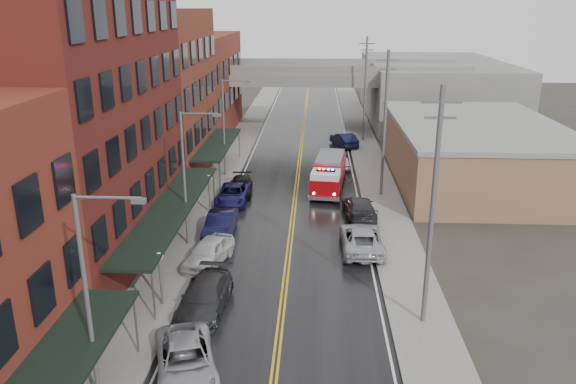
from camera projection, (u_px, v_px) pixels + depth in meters
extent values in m
cube|color=black|center=(293.00, 215.00, 42.96)|extent=(11.00, 160.00, 0.02)
cube|color=slate|center=(199.00, 213.00, 43.29)|extent=(3.00, 160.00, 0.15)
cube|color=slate|center=(389.00, 216.00, 42.58)|extent=(3.00, 160.00, 0.15)
cube|color=gray|center=(220.00, 213.00, 43.21)|extent=(0.30, 160.00, 0.15)
cube|color=gray|center=(367.00, 216.00, 42.66)|extent=(0.30, 160.00, 0.15)
cube|color=#4D1514|center=(71.00, 114.00, 34.12)|extent=(9.00, 20.00, 18.00)
cube|color=brown|center=(153.00, 95.00, 51.17)|extent=(9.00, 15.00, 15.00)
cube|color=maroon|center=(194.00, 85.00, 68.23)|extent=(9.00, 20.00, 12.00)
cube|color=#89664A|center=(474.00, 154.00, 50.87)|extent=(14.00, 22.00, 5.00)
cube|color=slate|center=(433.00, 90.00, 78.72)|extent=(18.00, 30.00, 8.00)
cylinder|color=slate|center=(136.00, 326.00, 25.36)|extent=(0.10, 0.10, 3.00)
cube|color=black|center=(171.00, 208.00, 35.74)|extent=(2.60, 18.00, 0.18)
cylinder|color=slate|center=(153.00, 296.00, 28.01)|extent=(0.10, 0.10, 3.00)
cylinder|color=slate|center=(214.00, 189.00, 44.31)|extent=(0.10, 0.10, 3.00)
cube|color=black|center=(218.00, 144.00, 52.32)|extent=(2.60, 13.00, 0.18)
cylinder|color=slate|center=(220.00, 178.00, 46.96)|extent=(0.10, 0.10, 3.00)
cylinder|color=slate|center=(239.00, 144.00, 58.52)|extent=(0.10, 0.10, 3.00)
cylinder|color=#59595B|center=(161.00, 282.00, 29.56)|extent=(0.14, 0.14, 2.80)
sphere|color=silver|center=(159.00, 256.00, 29.09)|extent=(0.44, 0.44, 0.44)
cylinder|color=#59595B|center=(210.00, 197.00, 42.82)|extent=(0.14, 0.14, 2.80)
sphere|color=silver|center=(209.00, 178.00, 42.35)|extent=(0.44, 0.44, 0.44)
cylinder|color=#59595B|center=(88.00, 308.00, 21.02)|extent=(0.18, 0.18, 9.00)
cylinder|color=#59595B|center=(107.00, 198.00, 19.57)|extent=(2.40, 0.12, 0.12)
cube|color=#59595B|center=(139.00, 201.00, 19.55)|extent=(0.50, 0.22, 0.18)
cylinder|color=#59595B|center=(184.00, 181.00, 36.18)|extent=(0.18, 0.18, 9.00)
cylinder|color=#59595B|center=(199.00, 114.00, 34.73)|extent=(2.40, 0.12, 0.12)
cube|color=#59595B|center=(217.00, 115.00, 34.71)|extent=(0.50, 0.22, 0.18)
cylinder|color=#59595B|center=(224.00, 129.00, 51.34)|extent=(0.18, 0.18, 9.00)
cylinder|color=#59595B|center=(235.00, 81.00, 49.89)|extent=(2.40, 0.12, 0.12)
cube|color=#59595B|center=(248.00, 82.00, 49.86)|extent=(0.50, 0.22, 0.18)
cylinder|color=#59595B|center=(432.00, 212.00, 26.50)|extent=(0.24, 0.24, 12.00)
cube|color=#59595B|center=(442.00, 102.00, 24.86)|extent=(1.80, 0.12, 0.12)
cube|color=#59595B|center=(440.00, 118.00, 25.08)|extent=(1.40, 0.12, 0.12)
cylinder|color=#59595B|center=(385.00, 126.00, 45.45)|extent=(0.24, 0.24, 12.00)
cube|color=#59595B|center=(388.00, 60.00, 43.81)|extent=(1.80, 0.12, 0.12)
cube|color=#59595B|center=(388.00, 69.00, 44.03)|extent=(1.40, 0.12, 0.12)
cylinder|color=#59595B|center=(365.00, 90.00, 64.40)|extent=(0.24, 0.24, 12.00)
cube|color=#59595B|center=(367.00, 44.00, 62.75)|extent=(1.80, 0.12, 0.12)
cube|color=#59595B|center=(367.00, 50.00, 62.97)|extent=(1.40, 0.12, 0.12)
cube|color=slate|center=(304.00, 76.00, 71.14)|extent=(40.00, 10.00, 1.50)
cube|color=slate|center=(219.00, 105.00, 72.86)|extent=(1.60, 8.00, 6.00)
cube|color=slate|center=(389.00, 106.00, 71.80)|extent=(1.60, 8.00, 6.00)
cube|color=#9A070B|center=(330.00, 170.00, 49.49)|extent=(3.02, 5.59, 2.04)
cube|color=#9A070B|center=(326.00, 186.00, 46.03)|extent=(2.70, 2.79, 1.46)
cube|color=silver|center=(326.00, 174.00, 45.73)|extent=(2.56, 2.58, 0.49)
cube|color=black|center=(326.00, 182.00, 46.12)|extent=(2.61, 1.82, 0.78)
cube|color=slate|center=(330.00, 157.00, 49.12)|extent=(2.73, 5.17, 0.29)
cube|color=black|center=(326.00, 170.00, 45.62)|extent=(1.58, 0.45, 0.14)
sphere|color=#FF0C0C|center=(319.00, 169.00, 45.68)|extent=(0.19, 0.19, 0.19)
sphere|color=#1933FF|center=(332.00, 170.00, 45.52)|extent=(0.19, 0.19, 0.19)
cylinder|color=black|center=(312.00, 194.00, 46.34)|extent=(1.00, 0.45, 0.97)
cylinder|color=black|center=(338.00, 195.00, 46.01)|extent=(1.00, 0.45, 0.97)
cylinder|color=black|center=(317.00, 182.00, 49.52)|extent=(1.00, 0.45, 0.97)
cylinder|color=black|center=(341.00, 183.00, 49.19)|extent=(1.00, 0.45, 0.97)
cylinder|color=black|center=(320.00, 174.00, 51.80)|extent=(1.00, 0.45, 0.97)
cylinder|color=black|center=(343.00, 175.00, 51.46)|extent=(1.00, 0.45, 0.97)
imported|color=#A0A3A8|center=(186.00, 360.00, 24.15)|extent=(3.97, 5.91, 1.50)
imported|color=#2B2C2E|center=(205.00, 297.00, 29.35)|extent=(2.59, 5.60, 1.59)
imported|color=silver|center=(209.00, 252.00, 34.60)|extent=(3.05, 5.08, 1.62)
imported|color=black|center=(220.00, 225.00, 38.86)|extent=(1.90, 5.07, 1.65)
imported|color=#15154F|center=(233.00, 194.00, 45.43)|extent=(2.51, 5.28, 1.46)
imported|color=black|center=(241.00, 187.00, 47.51)|extent=(2.25, 4.87, 1.38)
imported|color=#AEB0B7|center=(361.00, 239.00, 36.60)|extent=(2.76, 5.82, 1.61)
imported|color=#29292B|center=(359.00, 208.00, 42.28)|extent=(2.57, 5.52, 1.56)
imported|color=silver|center=(340.00, 161.00, 55.21)|extent=(2.21, 4.17, 1.35)
imported|color=black|center=(344.00, 140.00, 63.50)|extent=(3.25, 5.21, 1.62)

